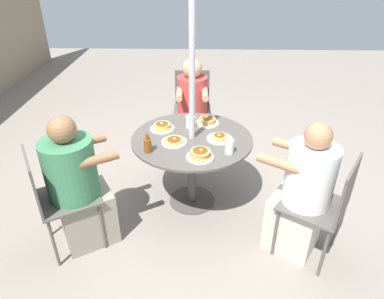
{
  "coord_description": "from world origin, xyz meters",
  "views": [
    {
      "loc": [
        -2.66,
        -0.08,
        2.13
      ],
      "look_at": [
        0.0,
        0.0,
        0.58
      ],
      "focal_mm": 32.0,
      "sensor_mm": 36.0,
      "label": 1
    }
  ],
  "objects_px": {
    "coffee_cup": "(191,122)",
    "patio_chair_south": "(325,203)",
    "pancake_plate_b": "(220,138)",
    "syrup_bottle": "(148,145)",
    "pancake_plate_c": "(200,154)",
    "pancake_plate_d": "(174,141)",
    "pancake_plate_e": "(162,127)",
    "patio_table": "(192,150)",
    "diner_east": "(79,189)",
    "patio_chair_north": "(192,104)",
    "drinking_glass_a": "(229,147)",
    "patio_chair_east": "(55,194)",
    "pancake_plate_a": "(208,121)",
    "diner_south": "(302,196)",
    "diner_north": "(192,111)"
  },
  "relations": [
    {
      "from": "diner_north",
      "to": "pancake_plate_b",
      "type": "distance_m",
      "value": 1.1
    },
    {
      "from": "diner_south",
      "to": "drinking_glass_a",
      "type": "xyz_separation_m",
      "value": [
        0.31,
        0.54,
        0.25
      ]
    },
    {
      "from": "pancake_plate_c",
      "to": "pancake_plate_d",
      "type": "relative_size",
      "value": 1.0
    },
    {
      "from": "pancake_plate_d",
      "to": "pancake_plate_e",
      "type": "height_order",
      "value": "pancake_plate_e"
    },
    {
      "from": "patio_table",
      "to": "patio_chair_north",
      "type": "bearing_deg",
      "value": 1.51
    },
    {
      "from": "syrup_bottle",
      "to": "pancake_plate_b",
      "type": "bearing_deg",
      "value": -68.63
    },
    {
      "from": "pancake_plate_d",
      "to": "pancake_plate_e",
      "type": "distance_m",
      "value": 0.28
    },
    {
      "from": "pancake_plate_b",
      "to": "coffee_cup",
      "type": "distance_m",
      "value": 0.35
    },
    {
      "from": "patio_chair_north",
      "to": "syrup_bottle",
      "type": "bearing_deg",
      "value": 76.03
    },
    {
      "from": "coffee_cup",
      "to": "pancake_plate_c",
      "type": "bearing_deg",
      "value": -170.48
    },
    {
      "from": "pancake_plate_c",
      "to": "syrup_bottle",
      "type": "height_order",
      "value": "syrup_bottle"
    },
    {
      "from": "syrup_bottle",
      "to": "pancake_plate_c",
      "type": "bearing_deg",
      "value": -100.78
    },
    {
      "from": "diner_south",
      "to": "pancake_plate_d",
      "type": "relative_size",
      "value": 5.12
    },
    {
      "from": "diner_east",
      "to": "diner_south",
      "type": "distance_m",
      "value": 1.73
    },
    {
      "from": "patio_chair_north",
      "to": "pancake_plate_c",
      "type": "relative_size",
      "value": 4.06
    },
    {
      "from": "pancake_plate_b",
      "to": "pancake_plate_c",
      "type": "height_order",
      "value": "pancake_plate_c"
    },
    {
      "from": "pancake_plate_a",
      "to": "pancake_plate_e",
      "type": "distance_m",
      "value": 0.44
    },
    {
      "from": "pancake_plate_a",
      "to": "patio_chair_north",
      "type": "bearing_deg",
      "value": 10.67
    },
    {
      "from": "diner_east",
      "to": "syrup_bottle",
      "type": "bearing_deg",
      "value": 86.43
    },
    {
      "from": "diner_north",
      "to": "pancake_plate_e",
      "type": "relative_size",
      "value": 5.05
    },
    {
      "from": "patio_chair_north",
      "to": "patio_table",
      "type": "bearing_deg",
      "value": 90.0
    },
    {
      "from": "diner_north",
      "to": "pancake_plate_a",
      "type": "height_order",
      "value": "diner_north"
    },
    {
      "from": "patio_chair_north",
      "to": "drinking_glass_a",
      "type": "xyz_separation_m",
      "value": [
        -1.46,
        -0.34,
        0.24
      ]
    },
    {
      "from": "patio_table",
      "to": "patio_chair_south",
      "type": "distance_m",
      "value": 1.2
    },
    {
      "from": "diner_east",
      "to": "pancake_plate_a",
      "type": "xyz_separation_m",
      "value": [
        0.82,
        -1.02,
        0.22
      ]
    },
    {
      "from": "patio_table",
      "to": "diner_east",
      "type": "distance_m",
      "value": 1.03
    },
    {
      "from": "pancake_plate_c",
      "to": "pancake_plate_b",
      "type": "bearing_deg",
      "value": -28.08
    },
    {
      "from": "patio_chair_east",
      "to": "pancake_plate_a",
      "type": "bearing_deg",
      "value": 96.82
    },
    {
      "from": "patio_chair_east",
      "to": "pancake_plate_c",
      "type": "height_order",
      "value": "patio_chair_east"
    },
    {
      "from": "drinking_glass_a",
      "to": "pancake_plate_d",
      "type": "bearing_deg",
      "value": 70.25
    },
    {
      "from": "diner_east",
      "to": "pancake_plate_d",
      "type": "distance_m",
      "value": 0.87
    },
    {
      "from": "patio_chair_east",
      "to": "coffee_cup",
      "type": "xyz_separation_m",
      "value": [
        0.83,
        -1.01,
        0.23
      ]
    },
    {
      "from": "patio_chair_north",
      "to": "diner_south",
      "type": "distance_m",
      "value": 1.97
    },
    {
      "from": "pancake_plate_b",
      "to": "pancake_plate_e",
      "type": "height_order",
      "value": "pancake_plate_e"
    },
    {
      "from": "patio_chair_south",
      "to": "diner_south",
      "type": "distance_m",
      "value": 0.18
    },
    {
      "from": "diner_east",
      "to": "pancake_plate_c",
      "type": "bearing_deg",
      "value": 70.29
    },
    {
      "from": "diner_north",
      "to": "patio_chair_south",
      "type": "relative_size",
      "value": 1.24
    },
    {
      "from": "patio_table",
      "to": "pancake_plate_d",
      "type": "xyz_separation_m",
      "value": [
        -0.09,
        0.15,
        0.14
      ]
    },
    {
      "from": "diner_south",
      "to": "pancake_plate_e",
      "type": "relative_size",
      "value": 5.12
    },
    {
      "from": "patio_chair_north",
      "to": "diner_south",
      "type": "xyz_separation_m",
      "value": [
        -1.76,
        -0.89,
        -0.01
      ]
    },
    {
      "from": "coffee_cup",
      "to": "patio_chair_south",
      "type": "bearing_deg",
      "value": -130.63
    },
    {
      "from": "diner_east",
      "to": "pancake_plate_c",
      "type": "relative_size",
      "value": 5.18
    },
    {
      "from": "patio_chair_south",
      "to": "pancake_plate_e",
      "type": "bearing_deg",
      "value": 90.81
    },
    {
      "from": "patio_chair_east",
      "to": "pancake_plate_c",
      "type": "bearing_deg",
      "value": 73.28
    },
    {
      "from": "patio_chair_south",
      "to": "pancake_plate_d",
      "type": "relative_size",
      "value": 4.06
    },
    {
      "from": "drinking_glass_a",
      "to": "diner_north",
      "type": "bearing_deg",
      "value": 14.74
    },
    {
      "from": "patio_chair_south",
      "to": "diner_south",
      "type": "height_order",
      "value": "diner_south"
    },
    {
      "from": "patio_chair_east",
      "to": "pancake_plate_a",
      "type": "height_order",
      "value": "patio_chair_east"
    },
    {
      "from": "patio_table",
      "to": "diner_east",
      "type": "bearing_deg",
      "value": 121.09
    },
    {
      "from": "coffee_cup",
      "to": "syrup_bottle",
      "type": "bearing_deg",
      "value": 144.5
    }
  ]
}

